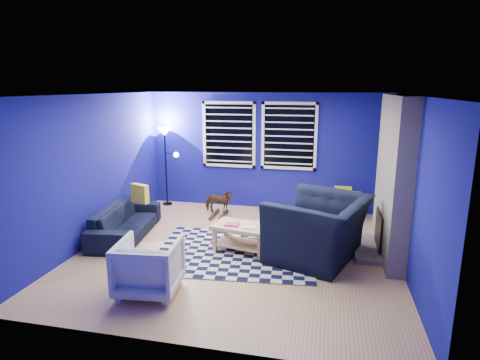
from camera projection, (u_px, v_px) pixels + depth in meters
The scene contains 18 objects.
floor at pixel (238, 251), 6.54m from camera, with size 5.00×5.00×0.00m, color tan.
ceiling at pixel (237, 95), 5.97m from camera, with size 5.00×5.00×0.00m, color white.
wall_back at pixel (263, 152), 8.63m from camera, with size 5.00×5.00×0.00m, color navy.
wall_left at pixel (94, 169), 6.78m from camera, with size 5.00×5.00×0.00m, color navy.
wall_right at pixel (408, 185), 5.73m from camera, with size 5.00×5.00×0.00m, color navy.
fireplace at pixel (392, 180), 6.25m from camera, with size 0.65×2.00×2.50m.
window_left at pixel (229, 135), 8.67m from camera, with size 1.17×0.06×1.42m.
window_right at pixel (289, 136), 8.40m from camera, with size 1.17×0.06×1.42m.
tv at pixel (386, 152), 7.61m from camera, with size 0.07×1.00×0.58m.
rug at pixel (235, 252), 6.49m from camera, with size 2.50×2.00×0.02m, color black.
sofa at pixel (126, 222), 7.14m from camera, with size 0.73×1.87×0.55m, color black.
armchair_big at pixel (318, 228), 6.19m from camera, with size 1.30×1.49×0.97m, color black.
armchair_bent at pixel (149, 266), 5.17m from camera, with size 0.77×0.79×0.72m, color gray.
rocking_horse at pixel (219, 202), 8.21m from camera, with size 0.58×0.27×0.49m, color #492717.
coffee_table at pixel (242, 232), 6.48m from camera, with size 1.02×0.72×0.46m.
cabinet at pixel (342, 203), 8.26m from camera, with size 0.73×0.62×0.61m.
floor_lamp at pixel (166, 142), 8.80m from camera, with size 0.47×0.29×1.73m.
throw_pillow at pixel (140, 194), 7.30m from camera, with size 0.36×0.11×0.34m, color gold.
Camera 1 is at (1.35, -5.95, 2.63)m, focal length 30.00 mm.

